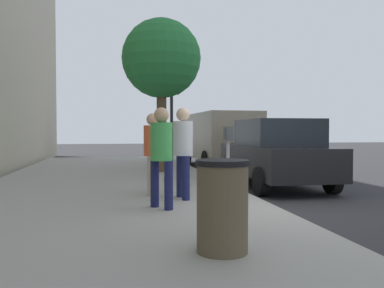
{
  "coord_description": "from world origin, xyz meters",
  "views": [
    {
      "loc": [
        -6.81,
        2.78,
        1.47
      ],
      "look_at": [
        1.76,
        1.14,
        1.19
      ],
      "focal_mm": 37.55,
      "sensor_mm": 36.0,
      "label": 1
    }
  ],
  "objects_px": {
    "pedestrian_bystander": "(161,149)",
    "parked_sedan_near": "(275,153)",
    "parking_officer": "(153,147)",
    "trash_bin": "(222,206)",
    "parked_van_far": "(218,136)",
    "traffic_signal": "(174,103)",
    "parking_meter": "(228,146)",
    "pedestrian_at_meter": "(183,145)",
    "street_tree": "(161,60)"
  },
  "relations": [
    {
      "from": "parked_van_far",
      "to": "street_tree",
      "type": "xyz_separation_m",
      "value": [
        -2.86,
        2.65,
        2.53
      ]
    },
    {
      "from": "parking_officer",
      "to": "street_tree",
      "type": "height_order",
      "value": "street_tree"
    },
    {
      "from": "pedestrian_bystander",
      "to": "parking_officer",
      "type": "bearing_deg",
      "value": 57.71
    },
    {
      "from": "parking_meter",
      "to": "pedestrian_bystander",
      "type": "height_order",
      "value": "pedestrian_bystander"
    },
    {
      "from": "pedestrian_bystander",
      "to": "trash_bin",
      "type": "distance_m",
      "value": 2.67
    },
    {
      "from": "parking_officer",
      "to": "trash_bin",
      "type": "distance_m",
      "value": 4.17
    },
    {
      "from": "street_tree",
      "to": "trash_bin",
      "type": "height_order",
      "value": "street_tree"
    },
    {
      "from": "parking_meter",
      "to": "pedestrian_at_meter",
      "type": "xyz_separation_m",
      "value": [
        -0.12,
        0.95,
        0.04
      ]
    },
    {
      "from": "street_tree",
      "to": "traffic_signal",
      "type": "distance_m",
      "value": 3.07
    },
    {
      "from": "pedestrian_at_meter",
      "to": "parked_sedan_near",
      "type": "relative_size",
      "value": 0.4
    },
    {
      "from": "parking_meter",
      "to": "pedestrian_at_meter",
      "type": "relative_size",
      "value": 0.79
    },
    {
      "from": "parked_sedan_near",
      "to": "parked_van_far",
      "type": "xyz_separation_m",
      "value": [
        5.94,
        -0.0,
        0.36
      ]
    },
    {
      "from": "parking_meter",
      "to": "parking_officer",
      "type": "bearing_deg",
      "value": 71.24
    },
    {
      "from": "parking_meter",
      "to": "traffic_signal",
      "type": "distance_m",
      "value": 8.02
    },
    {
      "from": "pedestrian_at_meter",
      "to": "parking_meter",
      "type": "bearing_deg",
      "value": -0.15
    },
    {
      "from": "pedestrian_bystander",
      "to": "parked_sedan_near",
      "type": "height_order",
      "value": "pedestrian_bystander"
    },
    {
      "from": "parking_meter",
      "to": "parked_sedan_near",
      "type": "relative_size",
      "value": 0.32
    },
    {
      "from": "parking_officer",
      "to": "parked_sedan_near",
      "type": "xyz_separation_m",
      "value": [
        1.61,
        -3.37,
        -0.24
      ]
    },
    {
      "from": "parking_meter",
      "to": "parking_officer",
      "type": "relative_size",
      "value": 0.83
    },
    {
      "from": "parking_meter",
      "to": "pedestrian_bystander",
      "type": "relative_size",
      "value": 0.82
    },
    {
      "from": "pedestrian_at_meter",
      "to": "traffic_signal",
      "type": "bearing_deg",
      "value": 75.64
    },
    {
      "from": "street_tree",
      "to": "traffic_signal",
      "type": "bearing_deg",
      "value": -16.57
    },
    {
      "from": "parking_meter",
      "to": "pedestrian_at_meter",
      "type": "height_order",
      "value": "pedestrian_at_meter"
    },
    {
      "from": "parking_officer",
      "to": "trash_bin",
      "type": "relative_size",
      "value": 1.67
    },
    {
      "from": "parking_meter",
      "to": "parked_van_far",
      "type": "xyz_separation_m",
      "value": [
        8.05,
        -1.89,
        0.09
      ]
    },
    {
      "from": "pedestrian_bystander",
      "to": "parked_van_far",
      "type": "xyz_separation_m",
      "value": [
        9.07,
        -3.36,
        0.1
      ]
    },
    {
      "from": "parked_van_far",
      "to": "trash_bin",
      "type": "xyz_separation_m",
      "value": [
        -11.67,
        2.99,
        -0.6
      ]
    },
    {
      "from": "parking_meter",
      "to": "trash_bin",
      "type": "relative_size",
      "value": 1.4
    },
    {
      "from": "parked_van_far",
      "to": "traffic_signal",
      "type": "bearing_deg",
      "value": 94.74
    },
    {
      "from": "parking_officer",
      "to": "parked_van_far",
      "type": "distance_m",
      "value": 8.26
    },
    {
      "from": "parked_sedan_near",
      "to": "trash_bin",
      "type": "xyz_separation_m",
      "value": [
        -5.73,
        2.99,
        -0.24
      ]
    },
    {
      "from": "traffic_signal",
      "to": "trash_bin",
      "type": "relative_size",
      "value": 3.56
    },
    {
      "from": "pedestrian_bystander",
      "to": "parking_officer",
      "type": "xyz_separation_m",
      "value": [
        1.53,
        0.01,
        -0.03
      ]
    },
    {
      "from": "parked_van_far",
      "to": "traffic_signal",
      "type": "distance_m",
      "value": 2.28
    },
    {
      "from": "pedestrian_at_meter",
      "to": "parked_sedan_near",
      "type": "height_order",
      "value": "pedestrian_at_meter"
    },
    {
      "from": "pedestrian_at_meter",
      "to": "parked_van_far",
      "type": "relative_size",
      "value": 0.34
    },
    {
      "from": "street_tree",
      "to": "parked_van_far",
      "type": "bearing_deg",
      "value": -42.84
    },
    {
      "from": "traffic_signal",
      "to": "parking_officer",
      "type": "bearing_deg",
      "value": 168.33
    },
    {
      "from": "parked_sedan_near",
      "to": "street_tree",
      "type": "relative_size",
      "value": 0.9
    },
    {
      "from": "pedestrian_bystander",
      "to": "trash_bin",
      "type": "relative_size",
      "value": 1.71
    },
    {
      "from": "parking_officer",
      "to": "traffic_signal",
      "type": "height_order",
      "value": "traffic_signal"
    },
    {
      "from": "trash_bin",
      "to": "pedestrian_at_meter",
      "type": "bearing_deg",
      "value": -2.46
    },
    {
      "from": "parked_van_far",
      "to": "street_tree",
      "type": "relative_size",
      "value": 1.06
    },
    {
      "from": "parking_officer",
      "to": "parking_meter",
      "type": "bearing_deg",
      "value": -2.84
    },
    {
      "from": "pedestrian_at_meter",
      "to": "parked_van_far",
      "type": "xyz_separation_m",
      "value": [
        8.16,
        -2.84,
        0.06
      ]
    },
    {
      "from": "trash_bin",
      "to": "parked_van_far",
      "type": "bearing_deg",
      "value": -14.37
    },
    {
      "from": "street_tree",
      "to": "trash_bin",
      "type": "xyz_separation_m",
      "value": [
        -8.81,
        0.33,
        -3.13
      ]
    },
    {
      "from": "street_tree",
      "to": "parking_officer",
      "type": "bearing_deg",
      "value": 171.26
    },
    {
      "from": "pedestrian_at_meter",
      "to": "pedestrian_bystander",
      "type": "bearing_deg",
      "value": -127.17
    },
    {
      "from": "parked_sedan_near",
      "to": "traffic_signal",
      "type": "height_order",
      "value": "traffic_signal"
    }
  ]
}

